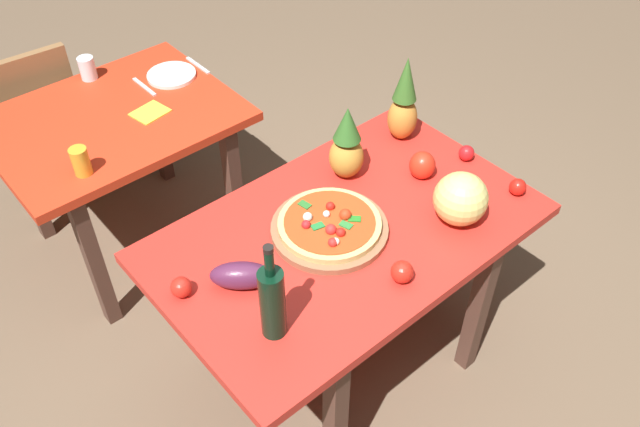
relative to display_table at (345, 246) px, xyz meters
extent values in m
plane|color=brown|center=(0.00, 0.00, -0.65)|extent=(10.00, 10.00, 0.00)
cube|color=#503329|center=(-0.36, -0.36, -0.30)|extent=(0.06, 0.06, 0.70)
cube|color=#503329|center=(0.36, -0.36, -0.30)|extent=(0.06, 0.06, 0.70)
cube|color=#503329|center=(-0.36, 0.36, -0.30)|extent=(0.06, 0.06, 0.70)
cube|color=#503329|center=(0.36, 0.36, -0.30)|extent=(0.06, 0.06, 0.70)
cube|color=red|center=(0.00, 0.00, 0.07)|extent=(1.33, 0.83, 0.04)
cube|color=#503329|center=(-0.64, 0.80, -0.30)|extent=(0.06, 0.06, 0.70)
cube|color=#503329|center=(0.05, 0.80, -0.30)|extent=(0.06, 0.06, 0.70)
cube|color=#503329|center=(-0.64, 1.49, -0.30)|extent=(0.06, 0.06, 0.70)
cube|color=#503329|center=(0.05, 1.49, -0.30)|extent=(0.06, 0.06, 0.70)
cube|color=red|center=(-0.30, 1.14, 0.07)|extent=(1.00, 0.79, 0.04)
cube|color=#8F6042|center=(-0.26, 1.99, -0.45)|extent=(0.04, 0.04, 0.41)
cube|color=#8F6042|center=(-0.59, 2.01, -0.45)|extent=(0.04, 0.04, 0.41)
cube|color=#8F6042|center=(-0.29, 1.66, -0.45)|extent=(0.04, 0.04, 0.41)
cube|color=#8F6042|center=(-0.62, 1.68, -0.45)|extent=(0.04, 0.04, 0.41)
cube|color=#8F6042|center=(-0.44, 1.84, -0.22)|extent=(0.42, 0.42, 0.04)
cube|color=olive|center=(-0.45, 1.66, 0.00)|extent=(0.40, 0.07, 0.40)
cylinder|color=#8F6042|center=(-0.05, 0.03, 0.10)|extent=(0.40, 0.40, 0.02)
cylinder|color=tan|center=(-0.05, 0.03, 0.12)|extent=(0.35, 0.35, 0.02)
cylinder|color=#CA431B|center=(-0.05, 0.03, 0.14)|extent=(0.31, 0.31, 0.00)
sphere|color=red|center=(-0.13, 0.06, 0.15)|extent=(0.03, 0.03, 0.03)
sphere|color=red|center=(-0.07, -0.04, 0.15)|extent=(0.03, 0.03, 0.03)
sphere|color=red|center=(-0.12, -0.06, 0.15)|extent=(0.03, 0.03, 0.03)
sphere|color=red|center=(0.00, 0.01, 0.15)|extent=(0.04, 0.04, 0.04)
sphere|color=red|center=(-0.01, 0.07, 0.15)|extent=(0.03, 0.03, 0.03)
sphere|color=red|center=(-0.08, -0.01, 0.15)|extent=(0.04, 0.04, 0.04)
cube|color=#257C24|center=(0.02, -0.02, 0.14)|extent=(0.05, 0.05, 0.00)
cube|color=#247B36|center=(-0.10, 0.03, 0.14)|extent=(0.05, 0.04, 0.00)
cube|color=#2B722C|center=(-0.07, 0.14, 0.14)|extent=(0.04, 0.05, 0.00)
cube|color=#2D7F36|center=(-0.03, -0.03, 0.14)|extent=(0.04, 0.05, 0.00)
sphere|color=white|center=(-0.04, 0.05, 0.15)|extent=(0.02, 0.02, 0.02)
sphere|color=white|center=(-0.10, 0.08, 0.15)|extent=(0.03, 0.03, 0.03)
sphere|color=white|center=(-0.11, -0.06, 0.15)|extent=(0.03, 0.03, 0.03)
cylinder|color=black|center=(-0.45, -0.18, 0.22)|extent=(0.08, 0.08, 0.25)
cylinder|color=black|center=(-0.45, -0.18, 0.39)|extent=(0.03, 0.03, 0.09)
cylinder|color=black|center=(-0.45, -0.18, 0.44)|extent=(0.03, 0.03, 0.02)
ellipsoid|color=#C18231|center=(0.52, 0.25, 0.18)|extent=(0.12, 0.12, 0.18)
cone|color=#356826|center=(0.52, 0.25, 0.36)|extent=(0.09, 0.09, 0.18)
ellipsoid|color=#BF8B34|center=(0.19, 0.22, 0.17)|extent=(0.13, 0.13, 0.17)
cone|color=#2F6626|center=(0.19, 0.22, 0.32)|extent=(0.10, 0.10, 0.13)
sphere|color=#DDD374|center=(0.33, -0.22, 0.18)|extent=(0.19, 0.19, 0.19)
ellipsoid|color=red|center=(0.41, 0.03, 0.14)|extent=(0.10, 0.10, 0.11)
ellipsoid|color=#532241|center=(-0.42, 0.03, 0.13)|extent=(0.21, 0.20, 0.09)
sphere|color=red|center=(0.60, -0.27, 0.12)|extent=(0.06, 0.06, 0.06)
sphere|color=red|center=(-0.02, -0.29, 0.13)|extent=(0.07, 0.07, 0.07)
sphere|color=red|center=(0.61, -0.02, 0.12)|extent=(0.06, 0.06, 0.06)
sphere|color=red|center=(-0.59, 0.12, 0.12)|extent=(0.07, 0.07, 0.07)
cylinder|color=gold|center=(-0.55, 0.87, 0.15)|extent=(0.07, 0.07, 0.11)
cylinder|color=silver|center=(-0.23, 1.47, 0.14)|extent=(0.07, 0.07, 0.10)
cylinder|color=white|center=(0.06, 1.24, 0.10)|extent=(0.22, 0.22, 0.02)
cube|color=silver|center=(-0.08, 1.24, 0.09)|extent=(0.02, 0.18, 0.01)
cube|color=silver|center=(0.20, 1.24, 0.09)|extent=(0.02, 0.18, 0.01)
cube|color=yellow|center=(-0.16, 1.05, 0.09)|extent=(0.16, 0.14, 0.01)
camera|label=1|loc=(-1.12, -1.17, 1.69)|focal=37.00mm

